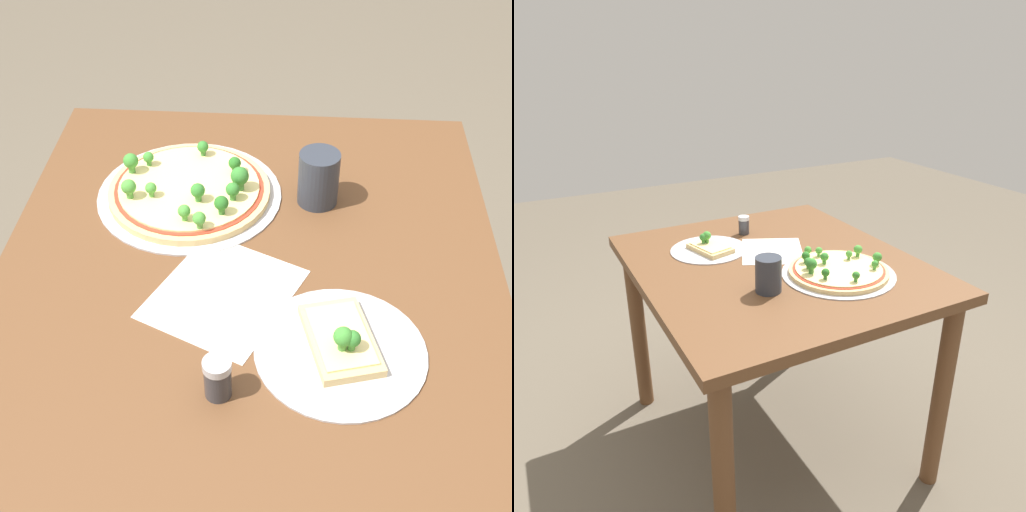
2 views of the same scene
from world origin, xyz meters
TOP-DOWN VIEW (x-y plane):
  - ground_plane at (0.00, 0.00)m, footprint 8.00×8.00m
  - dining_table at (0.00, 0.00)m, footprint 1.01×0.90m
  - pizza_tray_whole at (0.19, 0.13)m, footprint 0.37×0.37m
  - pizza_tray_slice at (-0.20, -0.16)m, footprint 0.27×0.27m
  - drinking_cup at (0.19, -0.12)m, footprint 0.08×0.08m
  - condiment_shaker at (-0.29, 0.02)m, footprint 0.04×0.04m
  - paper_menu at (-0.09, 0.04)m, footprint 0.31×0.29m

SIDE VIEW (x-z plane):
  - ground_plane at x=0.00m, z-range 0.00..0.00m
  - dining_table at x=0.00m, z-range 0.27..1.03m
  - paper_menu at x=-0.09m, z-range 0.76..0.76m
  - pizza_tray_slice at x=-0.20m, z-range 0.74..0.80m
  - pizza_tray_whole at x=0.19m, z-range 0.74..0.81m
  - condiment_shaker at x=-0.29m, z-range 0.76..0.83m
  - drinking_cup at x=0.19m, z-range 0.76..0.87m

